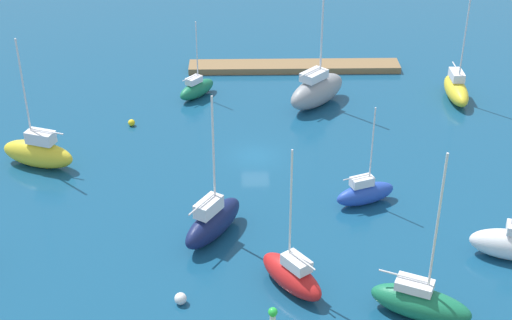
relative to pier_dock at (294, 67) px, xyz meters
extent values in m
plane|color=navy|center=(4.74, 19.58, -0.36)|extent=(160.00, 160.00, 0.00)
cube|color=olive|center=(0.00, 0.00, 0.00)|extent=(23.66, 2.93, 0.71)
sphere|color=green|center=(4.19, 45.66, 4.17)|extent=(0.56, 0.56, 0.56)
ellipsoid|color=yellow|center=(23.82, 21.01, 0.86)|extent=(7.13, 4.29, 2.43)
cube|color=silver|center=(23.31, 21.20, 2.61)|extent=(2.74, 2.03, 1.08)
cylinder|color=silver|center=(24.14, 20.90, 6.79)|extent=(0.16, 0.16, 9.44)
cylinder|color=silver|center=(22.62, 21.44, 3.30)|extent=(3.08, 1.19, 0.13)
ellipsoid|color=#19724C|center=(-5.68, 41.11, 0.70)|extent=(6.98, 4.81, 2.12)
cube|color=silver|center=(-5.19, 40.89, 2.09)|extent=(2.74, 2.22, 0.65)
cylinder|color=silver|center=(-5.98, 41.25, 6.93)|extent=(0.16, 0.16, 10.34)
cylinder|color=silver|center=(-4.49, 40.57, 2.57)|extent=(3.03, 1.48, 0.13)
ellipsoid|color=white|center=(-13.62, 34.94, 0.78)|extent=(6.42, 3.75, 2.28)
ellipsoid|color=red|center=(2.58, 38.09, 0.67)|extent=(5.04, 5.78, 2.05)
cube|color=silver|center=(2.30, 38.46, 2.10)|extent=(2.19, 2.37, 0.82)
cylinder|color=silver|center=(2.75, 37.86, 6.10)|extent=(0.14, 0.14, 8.82)
cylinder|color=silver|center=(1.96, 38.90, 2.66)|extent=(1.66, 2.15, 0.11)
ellipsoid|color=#2347B2|center=(-4.03, 27.51, 0.54)|extent=(5.37, 3.35, 1.79)
cube|color=silver|center=(-3.65, 27.66, 1.81)|extent=(2.07, 1.56, 0.76)
cylinder|color=silver|center=(-4.27, 27.42, 4.84)|extent=(0.12, 0.12, 6.82)
cylinder|color=silver|center=(-3.16, 27.85, 2.34)|extent=(2.26, 0.96, 0.10)
ellipsoid|color=gray|center=(-1.72, 9.16, 1.17)|extent=(7.23, 7.47, 3.05)
cube|color=silver|center=(-1.30, 9.61, 3.12)|extent=(3.07, 3.13, 0.85)
cylinder|color=silver|center=(-1.98, 8.88, 8.21)|extent=(0.19, 0.19, 11.04)
cylinder|color=silver|center=(-0.85, 10.09, 3.70)|extent=(2.37, 2.52, 0.15)
ellipsoid|color=#141E4C|center=(8.14, 31.84, 0.86)|extent=(5.23, 6.77, 2.44)
cube|color=silver|center=(8.42, 32.30, 2.62)|extent=(2.28, 2.69, 1.08)
cylinder|color=silver|center=(7.96, 31.55, 6.68)|extent=(0.16, 0.16, 9.20)
cylinder|color=silver|center=(8.84, 32.97, 3.31)|extent=(1.88, 2.91, 0.13)
ellipsoid|color=yellow|center=(-16.22, 8.18, 0.68)|extent=(2.05, 6.60, 2.08)
cube|color=silver|center=(-16.23, 7.65, 2.16)|extent=(1.22, 2.38, 0.88)
cylinder|color=silver|center=(-16.22, 8.51, 6.52)|extent=(0.16, 0.16, 9.60)
cylinder|color=silver|center=(-16.23, 7.04, 2.75)|extent=(0.15, 2.94, 0.13)
ellipsoid|color=#19724C|center=(10.60, 7.03, 0.50)|extent=(4.30, 4.79, 1.72)
cube|color=silver|center=(10.85, 7.33, 1.69)|extent=(1.84, 1.96, 0.66)
cylinder|color=silver|center=(10.45, 6.84, 4.59)|extent=(0.12, 0.12, 6.45)
cylinder|color=silver|center=(11.18, 7.74, 2.17)|extent=(1.52, 1.85, 0.09)
sphere|color=white|center=(10.12, 39.56, 0.06)|extent=(0.84, 0.84, 0.84)
sphere|color=yellow|center=(16.65, 13.46, -0.02)|extent=(0.67, 0.67, 0.67)
camera|label=1|loc=(5.78, 78.92, 33.58)|focal=53.10mm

